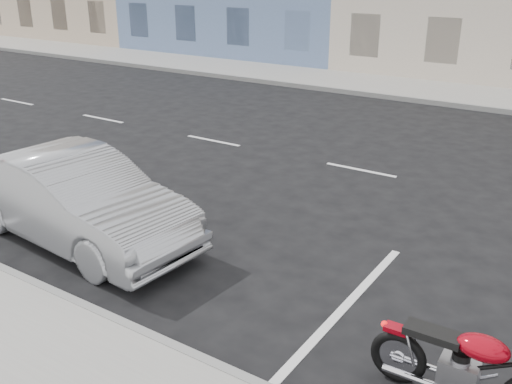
{
  "coord_description": "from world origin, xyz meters",
  "views": [
    {
      "loc": [
        2.51,
        -10.9,
        4.1
      ],
      "look_at": [
        -2.06,
        -3.99,
        0.8
      ],
      "focal_mm": 40.0,
      "sensor_mm": 36.0,
      "label": 1
    }
  ],
  "objects": [
    {
      "name": "curb_far",
      "position": [
        -5.0,
        7.0,
        0.08
      ],
      "size": [
        80.0,
        0.12,
        0.16
      ],
      "primitive_type": "cube",
      "color": "gray",
      "rests_on": "ground"
    },
    {
      "name": "ground",
      "position": [
        0.0,
        0.0,
        0.0
      ],
      "size": [
        120.0,
        120.0,
        0.0
      ],
      "primitive_type": "plane",
      "color": "black",
      "rests_on": "ground"
    },
    {
      "name": "sedan_silver",
      "position": [
        -4.35,
        -5.61,
        0.72
      ],
      "size": [
        4.45,
        1.84,
        1.43
      ],
      "primitive_type": "imported",
      "rotation": [
        0.0,
        0.0,
        1.49
      ],
      "color": "#9C9EA3",
      "rests_on": "ground"
    },
    {
      "name": "sidewalk_far",
      "position": [
        -5.0,
        8.7,
        0.07
      ],
      "size": [
        80.0,
        3.4,
        0.15
      ],
      "primitive_type": "cube",
      "color": "gray",
      "rests_on": "ground"
    }
  ]
}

